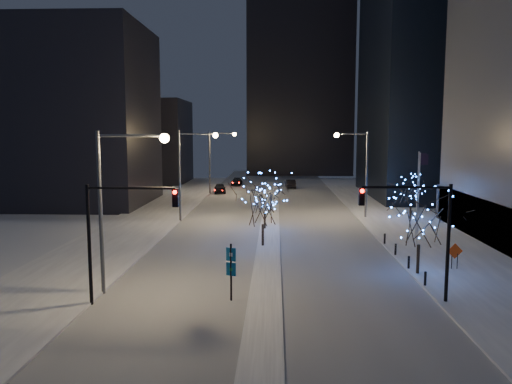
{
  "coord_description": "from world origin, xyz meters",
  "views": [
    {
      "loc": [
        0.6,
        -27.4,
        9.93
      ],
      "look_at": [
        -1.02,
        13.32,
        5.0
      ],
      "focal_mm": 35.0,
      "sensor_mm": 36.0,
      "label": 1
    }
  ],
  "objects_px": {
    "street_lamp_w_far": "(216,153)",
    "car_near": "(220,188)",
    "street_lamp_w_near": "(117,189)",
    "holiday_tree_plaza_far": "(411,190)",
    "car_far": "(237,182)",
    "street_lamp_east": "(359,162)",
    "wayfinding_sign": "(231,266)",
    "traffic_signal_west": "(116,224)",
    "traffic_signal_east": "(422,223)",
    "holiday_tree_plaza_near": "(420,218)",
    "holiday_tree_median_near": "(263,202)",
    "street_lamp_w_mid": "(189,163)",
    "construction_sign": "(455,253)",
    "holiday_tree_median_far": "(265,200)",
    "car_mid": "(290,184)"
  },
  "relations": [
    {
      "from": "holiday_tree_median_near",
      "to": "street_lamp_east",
      "type": "bearing_deg",
      "value": 54.93
    },
    {
      "from": "street_lamp_east",
      "to": "wayfinding_sign",
      "type": "height_order",
      "value": "street_lamp_east"
    },
    {
      "from": "street_lamp_w_mid",
      "to": "construction_sign",
      "type": "relative_size",
      "value": 5.37
    },
    {
      "from": "car_mid",
      "to": "car_far",
      "type": "relative_size",
      "value": 1.01
    },
    {
      "from": "street_lamp_w_mid",
      "to": "holiday_tree_plaza_near",
      "type": "bearing_deg",
      "value": -46.12
    },
    {
      "from": "street_lamp_w_mid",
      "to": "holiday_tree_median_far",
      "type": "bearing_deg",
      "value": -27.59
    },
    {
      "from": "traffic_signal_west",
      "to": "holiday_tree_plaza_near",
      "type": "relative_size",
      "value": 1.15
    },
    {
      "from": "holiday_tree_plaza_far",
      "to": "street_lamp_w_near",
      "type": "bearing_deg",
      "value": -132.64
    },
    {
      "from": "holiday_tree_plaza_near",
      "to": "holiday_tree_plaza_far",
      "type": "bearing_deg",
      "value": 76.46
    },
    {
      "from": "construction_sign",
      "to": "street_lamp_w_mid",
      "type": "bearing_deg",
      "value": 136.06
    },
    {
      "from": "street_lamp_w_mid",
      "to": "car_near",
      "type": "height_order",
      "value": "street_lamp_w_mid"
    },
    {
      "from": "street_lamp_w_mid",
      "to": "car_far",
      "type": "height_order",
      "value": "street_lamp_w_mid"
    },
    {
      "from": "holiday_tree_median_near",
      "to": "holiday_tree_plaza_near",
      "type": "distance_m",
      "value": 13.68
    },
    {
      "from": "traffic_signal_west",
      "to": "street_lamp_east",
      "type": "bearing_deg",
      "value": 58.31
    },
    {
      "from": "car_far",
      "to": "construction_sign",
      "type": "height_order",
      "value": "construction_sign"
    },
    {
      "from": "street_lamp_w_mid",
      "to": "holiday_tree_plaza_far",
      "type": "relative_size",
      "value": 1.94
    },
    {
      "from": "car_mid",
      "to": "car_far",
      "type": "bearing_deg",
      "value": -25.14
    },
    {
      "from": "traffic_signal_west",
      "to": "holiday_tree_median_near",
      "type": "xyz_separation_m",
      "value": [
        7.94,
        14.93,
        -0.79
      ]
    },
    {
      "from": "wayfinding_sign",
      "to": "traffic_signal_east",
      "type": "bearing_deg",
      "value": 22.53
    },
    {
      "from": "traffic_signal_east",
      "to": "traffic_signal_west",
      "type": "bearing_deg",
      "value": -176.71
    },
    {
      "from": "street_lamp_w_far",
      "to": "car_near",
      "type": "xyz_separation_m",
      "value": [
        0.44,
        1.05,
        -5.72
      ]
    },
    {
      "from": "car_far",
      "to": "holiday_tree_plaza_near",
      "type": "bearing_deg",
      "value": -71.13
    },
    {
      "from": "street_lamp_w_far",
      "to": "car_mid",
      "type": "distance_m",
      "value": 16.13
    },
    {
      "from": "street_lamp_w_near",
      "to": "street_lamp_w_mid",
      "type": "height_order",
      "value": "same"
    },
    {
      "from": "car_near",
      "to": "holiday_tree_median_far",
      "type": "bearing_deg",
      "value": -82.68
    },
    {
      "from": "car_far",
      "to": "construction_sign",
      "type": "xyz_separation_m",
      "value": [
        20.14,
        -56.77,
        0.62
      ]
    },
    {
      "from": "street_lamp_w_mid",
      "to": "car_near",
      "type": "distance_m",
      "value": 26.67
    },
    {
      "from": "street_lamp_w_near",
      "to": "car_far",
      "type": "distance_m",
      "value": 63.12
    },
    {
      "from": "street_lamp_w_mid",
      "to": "street_lamp_w_far",
      "type": "height_order",
      "value": "same"
    },
    {
      "from": "traffic_signal_east",
      "to": "car_near",
      "type": "relative_size",
      "value": 1.54
    },
    {
      "from": "street_lamp_w_far",
      "to": "holiday_tree_plaza_near",
      "type": "bearing_deg",
      "value": -66.74
    },
    {
      "from": "traffic_signal_east",
      "to": "holiday_tree_plaza_far",
      "type": "xyz_separation_m",
      "value": [
        6.88,
        27.89,
        -1.31
      ]
    },
    {
      "from": "car_near",
      "to": "holiday_tree_plaza_near",
      "type": "height_order",
      "value": "holiday_tree_plaza_near"
    },
    {
      "from": "street_lamp_w_near",
      "to": "holiday_tree_plaza_far",
      "type": "bearing_deg",
      "value": 47.36
    },
    {
      "from": "traffic_signal_east",
      "to": "holiday_tree_plaza_near",
      "type": "bearing_deg",
      "value": 74.92
    },
    {
      "from": "street_lamp_w_far",
      "to": "wayfinding_sign",
      "type": "bearing_deg",
      "value": -82.25
    },
    {
      "from": "car_near",
      "to": "wayfinding_sign",
      "type": "relative_size",
      "value": 1.32
    },
    {
      "from": "street_lamp_w_far",
      "to": "construction_sign",
      "type": "height_order",
      "value": "street_lamp_w_far"
    },
    {
      "from": "street_lamp_east",
      "to": "holiday_tree_plaza_far",
      "type": "xyz_separation_m",
      "value": [
        5.74,
        -1.12,
        -3.0
      ]
    },
    {
      "from": "street_lamp_w_mid",
      "to": "construction_sign",
      "type": "bearing_deg",
      "value": -40.24
    },
    {
      "from": "car_near",
      "to": "holiday_tree_plaza_near",
      "type": "distance_m",
      "value": 50.11
    },
    {
      "from": "traffic_signal_west",
      "to": "car_far",
      "type": "bearing_deg",
      "value": 88.45
    },
    {
      "from": "street_lamp_w_near",
      "to": "car_near",
      "type": "relative_size",
      "value": 2.2
    },
    {
      "from": "car_near",
      "to": "car_far",
      "type": "xyz_separation_m",
      "value": [
        1.82,
        11.76,
        -0.12
      ]
    },
    {
      "from": "street_lamp_w_mid",
      "to": "holiday_tree_plaza_far",
      "type": "distance_m",
      "value": 25.02
    },
    {
      "from": "car_far",
      "to": "holiday_tree_plaza_far",
      "type": "xyz_separation_m",
      "value": [
        22.5,
        -35.93,
        2.8
      ]
    },
    {
      "from": "holiday_tree_plaza_near",
      "to": "car_far",
      "type": "bearing_deg",
      "value": 106.5
    },
    {
      "from": "traffic_signal_west",
      "to": "holiday_tree_plaza_near",
      "type": "bearing_deg",
      "value": 19.73
    },
    {
      "from": "street_lamp_w_mid",
      "to": "holiday_tree_median_near",
      "type": "height_order",
      "value": "street_lamp_w_mid"
    },
    {
      "from": "street_lamp_east",
      "to": "holiday_tree_plaza_far",
      "type": "distance_m",
      "value": 6.57
    }
  ]
}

